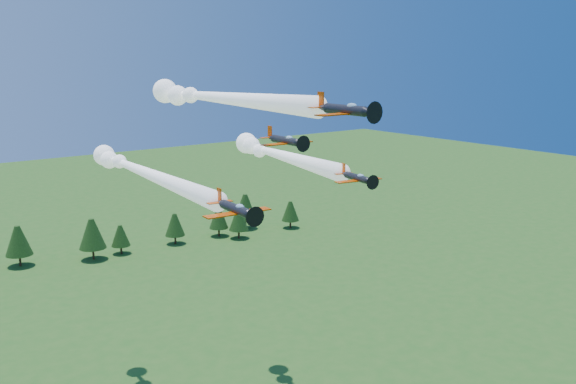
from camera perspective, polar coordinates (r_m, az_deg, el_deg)
plane_lead at (r=89.23m, az=-6.26°, el=8.36°), size 8.16×46.65×3.70m
plane_left at (r=101.51m, az=-12.94°, el=1.87°), size 9.36×55.40×3.70m
plane_right at (r=104.38m, az=-1.05°, el=3.42°), size 11.21×41.18×3.70m
plane_slot at (r=83.83m, az=-0.21°, el=4.60°), size 7.50×8.16×2.64m
treeline at (r=183.36m, az=-20.05°, el=-4.40°), size 159.33×20.71×11.68m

